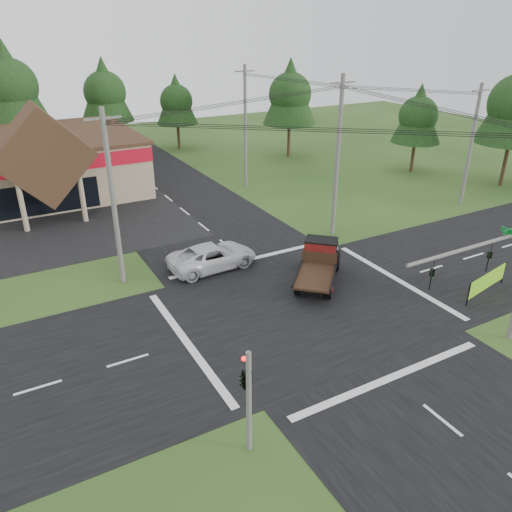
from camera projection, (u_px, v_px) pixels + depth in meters
ground at (303, 308)px, 28.01m from camera, size 120.00×120.00×0.00m
road_ns at (303, 308)px, 28.01m from camera, size 12.00×120.00×0.02m
road_ew at (303, 308)px, 28.01m from camera, size 120.00×12.00×0.02m
parking_apron at (3, 239)px, 36.91m from camera, size 28.00×14.00×0.02m
traffic_signal_mast at (505, 267)px, 22.75m from camera, size 8.12×0.24×7.00m
traffic_signal_corner at (246, 370)px, 17.43m from camera, size 0.53×2.48×4.40m
utility_pole_nw at (113, 199)px, 28.55m from camera, size 2.00×0.30×10.50m
utility_pole_ne at (338, 157)px, 35.35m from camera, size 2.00×0.30×11.50m
utility_pole_far at (471, 145)px, 41.77m from camera, size 2.00×0.30×10.20m
utility_pole_n at (245, 126)px, 46.50m from camera, size 2.00×0.30×11.20m
tree_row_c at (9, 83)px, 52.38m from camera, size 7.28×7.28×13.13m
tree_row_d at (105, 90)px, 58.13m from camera, size 6.16×6.16×11.11m
tree_row_e at (176, 99)px, 60.63m from camera, size 5.04×5.04×9.09m
tree_side_ne at (290, 92)px, 56.53m from camera, size 6.16×6.16×11.11m
tree_side_e_near at (419, 114)px, 51.11m from camera, size 5.04×5.04×9.09m
antique_flatbed_truck at (318, 265)px, 30.24m from camera, size 5.64×5.81×2.45m
roadside_banner at (487, 283)px, 29.12m from camera, size 4.24×0.96×1.47m
white_pickup at (213, 256)px, 32.28m from camera, size 5.94×2.95×1.62m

